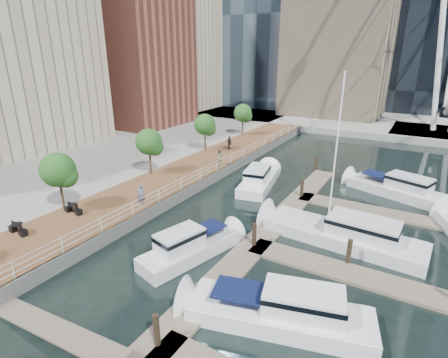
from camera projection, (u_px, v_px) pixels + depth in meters
ground at (139, 299)px, 18.84m from camera, size 520.00×520.00×0.00m
boardwalk at (176, 179)px, 35.10m from camera, size 6.00×60.00×1.00m
seawall at (201, 185)px, 33.68m from camera, size 0.25×60.00×1.00m
land_inland at (19, 145)px, 47.88m from camera, size 48.00×90.00×1.00m
land_far at (385, 96)px, 101.43m from camera, size 200.00×114.00×1.00m
pier at (441, 134)px, 54.23m from camera, size 14.00×12.00×1.00m
railing at (200, 175)px, 33.37m from camera, size 0.10×60.00×1.05m
floating_docks at (335, 247)px, 22.99m from camera, size 16.00×34.00×2.60m
midrise_condos at (89, 46)px, 51.89m from camera, size 19.00×67.00×28.00m
street_trees at (149, 142)px, 34.12m from camera, size 2.60×42.60×4.60m
yacht_foreground at (279, 323)px, 17.19m from camera, size 10.15×5.03×2.15m
pedestrian_near at (141, 195)px, 27.73m from camera, size 0.75×0.72×1.72m
pedestrian_mid at (219, 157)px, 37.67m from camera, size 0.96×1.06×1.79m
pedestrian_far at (229, 143)px, 43.86m from camera, size 1.08×0.80×1.70m
moored_yachts at (349, 243)px, 24.43m from camera, size 26.06×36.74×11.50m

